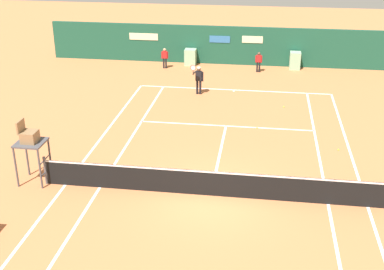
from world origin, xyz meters
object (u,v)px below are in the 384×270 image
at_px(umpire_chair, 30,141).
at_px(ball_kid_right_post, 165,57).
at_px(player_on_baseline, 199,78).
at_px(tennis_ball_by_sideline, 338,150).
at_px(ball_kid_centre_post, 259,61).
at_px(tennis_ball_near_service_line, 257,128).
at_px(tennis_ball_mid_court, 284,107).

bearing_deg(umpire_chair, ball_kid_right_post, 173.12).
height_order(umpire_chair, ball_kid_right_post, umpire_chair).
xyz_separation_m(player_on_baseline, tennis_ball_by_sideline, (6.70, -6.28, -0.89)).
relative_size(player_on_baseline, ball_kid_right_post, 1.36).
xyz_separation_m(player_on_baseline, ball_kid_right_post, (-2.78, 4.70, -0.17)).
height_order(player_on_baseline, ball_kid_centre_post, player_on_baseline).
xyz_separation_m(ball_kid_centre_post, tennis_ball_by_sideline, (3.60, -10.98, -0.69)).
xyz_separation_m(tennis_ball_by_sideline, tennis_ball_near_service_line, (-3.41, 1.87, 0.00)).
xyz_separation_m(ball_kid_centre_post, tennis_ball_mid_court, (1.46, -6.13, -0.69)).
xyz_separation_m(player_on_baseline, tennis_ball_near_service_line, (3.29, -4.41, -0.89)).
height_order(umpire_chair, player_on_baseline, umpire_chair).
height_order(tennis_ball_mid_court, tennis_ball_near_service_line, same).
xyz_separation_m(player_on_baseline, tennis_ball_mid_court, (4.56, -1.43, -0.89)).
bearing_deg(ball_kid_centre_post, tennis_ball_near_service_line, 93.41).
bearing_deg(tennis_ball_by_sideline, tennis_ball_near_service_line, 151.18).
bearing_deg(tennis_ball_mid_court, umpire_chair, -135.00).
relative_size(umpire_chair, tennis_ball_near_service_line, 35.15).
relative_size(ball_kid_right_post, ball_kid_centre_post, 1.03).
distance_m(player_on_baseline, tennis_ball_mid_court, 4.86).
bearing_deg(player_on_baseline, tennis_ball_near_service_line, 130.04).
bearing_deg(player_on_baseline, umpire_chair, 69.77).
bearing_deg(tennis_ball_near_service_line, tennis_ball_by_sideline, -28.82).
bearing_deg(tennis_ball_mid_court, ball_kid_right_post, 140.09).
distance_m(umpire_chair, tennis_ball_near_service_line, 10.18).
distance_m(umpire_chair, player_on_baseline, 11.60).
height_order(ball_kid_centre_post, tennis_ball_by_sideline, ball_kid_centre_post).
distance_m(tennis_ball_mid_court, tennis_ball_by_sideline, 5.30).
bearing_deg(tennis_ball_near_service_line, player_on_baseline, 126.73).
bearing_deg(tennis_ball_mid_court, tennis_ball_near_service_line, -113.05).
xyz_separation_m(player_on_baseline, ball_kid_centre_post, (3.10, 4.70, -0.20)).
distance_m(ball_kid_centre_post, tennis_ball_mid_court, 6.34).
bearing_deg(tennis_ball_mid_court, ball_kid_centre_post, 103.37).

